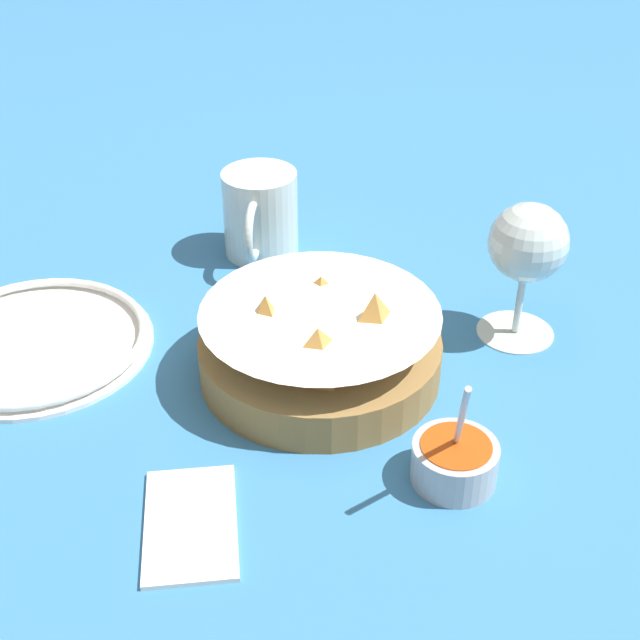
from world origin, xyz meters
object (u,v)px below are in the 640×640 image
at_px(wine_glass, 528,248).
at_px(beer_mug, 260,217).
at_px(food_basket, 320,345).
at_px(side_plate, 35,342).
at_px(sauce_cup, 455,460).

relative_size(wine_glass, beer_mug, 1.15).
bearing_deg(food_basket, side_plate, -91.95).
bearing_deg(sauce_cup, wine_glass, 163.31).
relative_size(food_basket, sauce_cup, 1.77).
xyz_separation_m(wine_glass, side_plate, (0.07, -0.44, -0.09)).
bearing_deg(side_plate, food_basket, 88.05).
height_order(beer_mug, side_plate, beer_mug).
distance_m(wine_glass, side_plate, 0.46).
bearing_deg(sauce_cup, side_plate, -108.71).
xyz_separation_m(food_basket, sauce_cup, (0.12, 0.12, -0.01)).
height_order(food_basket, beer_mug, beer_mug).
distance_m(sauce_cup, side_plate, 0.40).
height_order(sauce_cup, side_plate, sauce_cup).
bearing_deg(food_basket, wine_glass, 115.34).
distance_m(food_basket, sauce_cup, 0.17).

